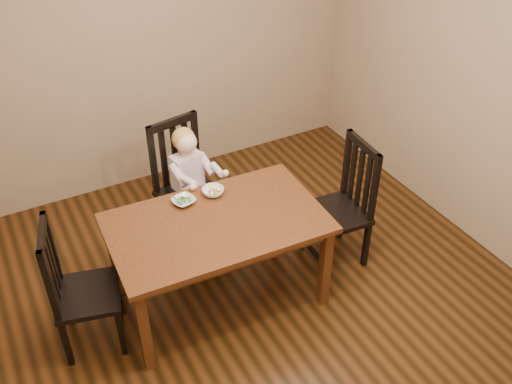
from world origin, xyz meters
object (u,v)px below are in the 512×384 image
chair_child (186,186)px  dining_table (217,231)px  bowl_peas (184,201)px  bowl_veg (213,192)px  chair_right (342,206)px  chair_left (79,290)px  toddler (189,175)px

chair_child → dining_table: bearing=73.6°
bowl_peas → bowl_veg: bearing=-0.0°
dining_table → chair_right: bearing=-1.1°
chair_right → bowl_peas: chair_right is taller
chair_right → bowl_veg: bearing=76.1°
chair_child → chair_right: 1.27m
dining_table → chair_left: bearing=175.7°
chair_right → bowl_veg: 1.04m
bowl_peas → chair_child: bearing=67.3°
chair_right → toddler: (-0.97, 0.75, 0.15)m
chair_child → toddler: bearing=90.0°
chair_left → chair_right: 2.05m
dining_table → bowl_peas: size_ratio=9.54×
chair_right → bowl_peas: 1.25m
chair_right → toddler: chair_right is taller
chair_child → toddler: 0.15m
toddler → bowl_veg: (0.01, -0.44, 0.11)m
toddler → bowl_peas: toddler is taller
chair_right → bowl_veg: size_ratio=6.48×
dining_table → bowl_peas: bearing=112.4°
chair_child → chair_right: chair_child is taller
toddler → bowl_veg: size_ratio=3.37×
chair_left → bowl_veg: bearing=115.7°
bowl_peas → bowl_veg: 0.23m
chair_right → bowl_veg: (-0.95, 0.31, 0.27)m
bowl_veg → chair_right: bearing=-18.2°
chair_left → bowl_peas: (0.86, 0.22, 0.28)m
chair_child → bowl_veg: 0.55m
bowl_peas → bowl_veg: (0.23, -0.00, 0.01)m
bowl_peas → dining_table: bearing=-67.6°
chair_left → toddler: size_ratio=1.85×
dining_table → chair_right: 1.08m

